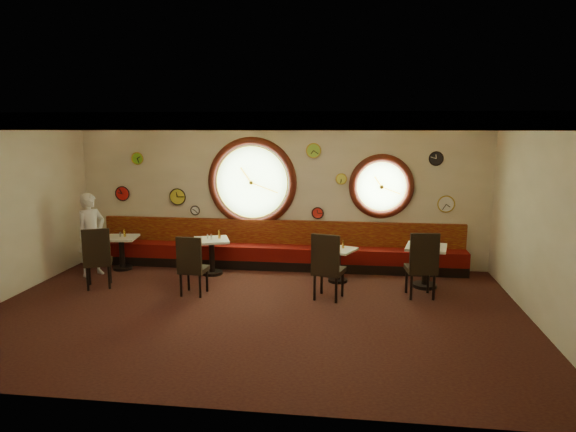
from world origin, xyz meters
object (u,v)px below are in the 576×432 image
object	(u,v)px
chair_c	(327,262)
condiment_c_pepper	(337,247)
chair_a	(97,254)
condiment_c_salt	(337,245)
waiter	(91,234)
condiment_a_salt	(120,234)
condiment_b_pepper	(211,237)
condiment_d_bottle	(434,241)
chair_b	(191,262)
condiment_b_salt	(208,236)
condiment_b_bottle	(219,234)
condiment_c_bottle	(343,244)
condiment_d_salt	(419,242)
chair_d	(422,261)
table_a	(122,249)
condiment_d_pepper	(429,243)
condiment_a_bottle	(125,233)
condiment_a_pepper	(120,235)
table_c	(338,261)
table_d	(426,261)
table_b	(212,252)

from	to	relation	value
chair_c	condiment_c_pepper	size ratio (longest dim) A/B	7.69
chair_a	condiment_c_salt	world-z (taller)	chair_a
waiter	condiment_a_salt	bearing A→B (deg)	-5.12
condiment_b_pepper	condiment_d_bottle	distance (m)	4.44
condiment_c_pepper	chair_b	bearing A→B (deg)	-156.10
condiment_b_salt	condiment_b_bottle	bearing A→B (deg)	10.44
condiment_c_bottle	condiment_b_pepper	bearing A→B (deg)	178.59
condiment_a_salt	condiment_c_pepper	xyz separation A→B (m)	(4.68, -0.44, -0.04)
chair_b	chair_c	bearing A→B (deg)	5.46
chair_a	condiment_b_pepper	world-z (taller)	chair_a
condiment_b_bottle	condiment_c_bottle	size ratio (longest dim) A/B	1.12
condiment_d_salt	waiter	size ratio (longest dim) A/B	0.06
chair_d	condiment_a_salt	size ratio (longest dim) A/B	8.06
condiment_a_salt	condiment_c_bottle	xyz separation A→B (m)	(4.80, -0.31, -0.01)
table_a	condiment_d_pepper	bearing A→B (deg)	-3.84
condiment_b_pepper	condiment_c_pepper	distance (m)	2.60
chair_c	condiment_b_salt	xyz separation A→B (m)	(-2.57, 1.36, 0.11)
condiment_b_salt	condiment_c_bottle	distance (m)	2.82
condiment_a_bottle	condiment_a_pepper	bearing A→B (deg)	-146.67
chair_a	condiment_a_salt	xyz separation A→B (m)	(-0.19, 1.40, 0.09)
chair_c	condiment_c_salt	bearing A→B (deg)	98.45
table_c	chair_a	distance (m)	4.64
chair_a	condiment_b_salt	size ratio (longest dim) A/B	7.63
condiment_a_bottle	table_c	bearing A→B (deg)	-4.22
chair_a	condiment_b_pepper	size ratio (longest dim) A/B	6.35
condiment_b_pepper	condiment_d_pepper	world-z (taller)	condiment_d_pepper
condiment_d_salt	condiment_d_bottle	distance (m)	0.29
chair_d	condiment_c_salt	size ratio (longest dim) A/B	6.70
condiment_b_bottle	condiment_d_bottle	xyz separation A→B (m)	(4.31, -0.32, 0.06)
chair_c	chair_d	xyz separation A→B (m)	(1.68, 0.31, 0.00)
condiment_d_pepper	waiter	world-z (taller)	waiter
condiment_c_pepper	condiment_a_pepper	bearing A→B (deg)	175.61
table_a	condiment_b_pepper	bearing A→B (deg)	-5.18
table_d	condiment_c_bottle	world-z (taller)	condiment_c_bottle
chair_c	condiment_d_bottle	world-z (taller)	chair_c
condiment_b_bottle	table_d	bearing A→B (deg)	-5.56
chair_d	condiment_b_salt	world-z (taller)	chair_d
condiment_a_bottle	condiment_b_bottle	xyz separation A→B (m)	(2.11, -0.07, 0.05)
table_c	condiment_c_pepper	size ratio (longest dim) A/B	8.31
chair_b	table_d	bearing A→B (deg)	17.78
chair_b	condiment_a_bottle	bearing A→B (deg)	145.53
table_a	condiment_a_bottle	world-z (taller)	condiment_a_bottle
condiment_b_bottle	waiter	distance (m)	2.62
table_a	condiment_d_salt	bearing A→B (deg)	-3.59
table_d	chair_b	world-z (taller)	chair_b
table_b	condiment_a_salt	size ratio (longest dim) A/B	9.40
table_a	table_d	world-z (taller)	table_d
table_a	waiter	distance (m)	0.76
table_a	condiment_a_salt	distance (m)	0.32
table_b	condiment_a_salt	distance (m)	2.10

